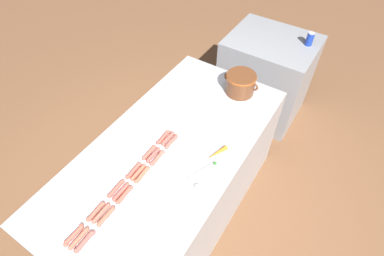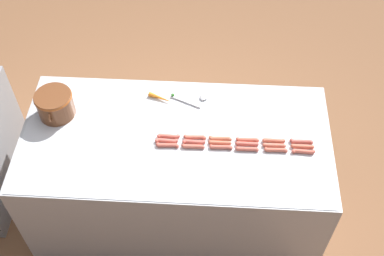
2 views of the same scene
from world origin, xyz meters
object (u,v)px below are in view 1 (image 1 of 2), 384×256
Objects in this scene: hot_dog_2 at (116,189)px; hot_dog_14 at (124,195)px; hot_dog_6 at (79,238)px; serving_spoon at (199,182)px; hot_dog_12 at (84,242)px; hot_dog_9 at (138,172)px; hot_dog_17 at (171,141)px; hot_dog_0 at (74,235)px; hot_dog_10 at (153,155)px; hot_dog_3 at (133,171)px; hot_dog_16 at (157,158)px; hot_dog_4 at (149,152)px; carrot at (217,154)px; back_cabinet at (265,77)px; hot_dog_7 at (101,213)px; hot_dog_11 at (168,138)px; hot_dog_15 at (142,175)px; hot_dog_13 at (106,216)px; hot_dog_1 at (96,211)px; bean_pot at (241,82)px; hot_dog_8 at (121,192)px; hot_dog_5 at (163,137)px; soda_can at (310,39)px.

hot_dog_2 and hot_dog_14 have the same top height.
serving_spoon is (0.37, 0.66, -0.01)m from hot_dog_6.
hot_dog_12 is (0.04, 0.00, 0.00)m from hot_dog_6.
hot_dog_9 is 0.32m from hot_dog_17.
hot_dog_0 is at bearing -94.36° from hot_dog_9.
hot_dog_0 is at bearing -93.06° from hot_dog_10.
hot_dog_10 is at bearing 79.53° from hot_dog_3.
hot_dog_0 is 0.67m from hot_dog_16.
carrot reaches higher than hot_dog_4.
hot_dog_10 is 1.00× the size of hot_dog_16.
hot_dog_2 is at bearing -102.99° from hot_dog_16.
back_cabinet is at bearing 87.30° from hot_dog_12.
hot_dog_7 and hot_dog_11 have the same top height.
hot_dog_10 is 0.04m from hot_dog_16.
hot_dog_9 is (0.00, 0.51, 0.00)m from hot_dog_6.
hot_dog_15 is (0.04, -0.33, 0.00)m from hot_dog_11.
hot_dog_13 is at bearing -113.49° from carrot.
hot_dog_15 is at bearing 90.39° from hot_dog_13.
hot_dog_1 is at bearing 89.12° from hot_dog_0.
hot_dog_3 is 0.48× the size of bean_pot.
back_cabinet is 2.10m from hot_dog_8.
hot_dog_10 is (-0.00, 0.67, 0.00)m from hot_dog_6.
serving_spoon is at bearing 44.26° from hot_dog_14.
hot_dog_6 is at bearing -89.77° from hot_dog_10.
hot_dog_8 is (0.04, 0.34, 0.00)m from hot_dog_0.
hot_dog_3 is 1.00× the size of hot_dog_7.
hot_dog_10 is (-0.00, 0.33, 0.00)m from hot_dog_8.
hot_dog_14 is (0.07, -0.49, 0.00)m from hot_dog_5.
hot_dog_0 is 1.00× the size of hot_dog_8.
hot_dog_13 is (-0.00, 0.17, 0.00)m from hot_dog_12.
carrot is at bearing 93.12° from serving_spoon.
hot_dog_11 is (0.04, 0.84, 0.00)m from hot_dog_0.
hot_dog_1 is 0.17m from hot_dog_6.
hot_dog_16 is 0.40m from carrot.
hot_dog_12 and hot_dog_15 have the same top height.
bean_pot is (0.16, 0.74, 0.08)m from hot_dog_17.
hot_dog_1 is 1.00× the size of hot_dog_9.
soda_can is (0.46, 2.31, 0.08)m from hot_dog_7.
hot_dog_11 and hot_dog_15 have the same top height.
hot_dog_9 is at bearing 90.14° from hot_dog_8.
bean_pot is at bearing 100.87° from serving_spoon.
hot_dog_0 is at bearing -176.72° from hot_dog_6.
hot_dog_3 is at bearing -175.40° from hot_dog_15.
hot_dog_0 is 1.59m from bean_pot.
hot_dog_5 is 0.55× the size of serving_spoon.
back_cabinet is 2.10m from hot_dog_14.
hot_dog_9 is at bearing 89.68° from hot_dog_7.
hot_dog_12 is 0.95m from carrot.
hot_dog_4 is at bearing 90.24° from hot_dog_1.
bean_pot reaches higher than hot_dog_0.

